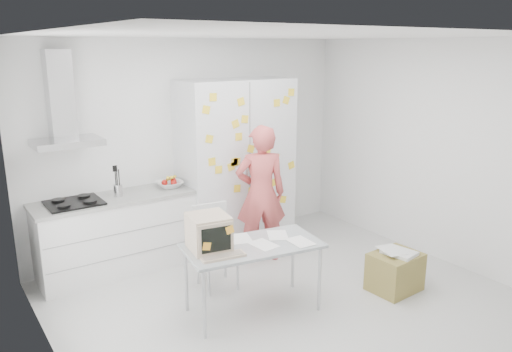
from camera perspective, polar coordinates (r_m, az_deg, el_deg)
floor at (r=5.45m, az=3.41°, el=-14.04°), size 4.50×4.00×0.02m
walls at (r=5.51m, az=-0.96°, el=1.49°), size 4.52×4.01×2.70m
ceiling at (r=4.79m, az=3.92°, el=15.75°), size 4.50×4.00×0.02m
counter_run at (r=6.12m, az=-15.59°, el=-6.32°), size 1.84×0.63×1.28m
range_hood at (r=5.78m, az=-21.31°, el=7.23°), size 0.70×0.48×1.01m
tall_cabinet at (r=6.59m, az=-2.28°, el=1.43°), size 1.50×0.68×2.20m
person at (r=6.10m, az=0.56°, el=-2.05°), size 0.73×0.62×1.70m
desk at (r=4.84m, az=-3.50°, el=-7.23°), size 1.42×0.88×1.06m
chair at (r=5.57m, az=-4.80°, el=-7.36°), size 0.47×0.47×0.92m
cardboard_box at (r=5.75m, az=15.61°, el=-10.43°), size 0.55×0.45×0.46m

